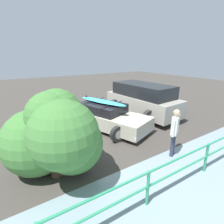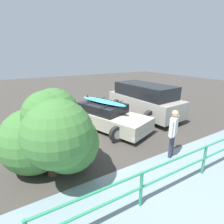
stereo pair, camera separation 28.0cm
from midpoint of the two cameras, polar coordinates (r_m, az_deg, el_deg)
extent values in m
cube|color=#423D38|center=(8.90, -2.36, -3.99)|extent=(44.00, 44.00, 0.02)
cube|color=#B7B29E|center=(8.31, -1.16, -1.97)|extent=(2.92, 4.59, 0.59)
cube|color=black|center=(8.26, -2.08, 1.54)|extent=(2.00, 2.41, 0.40)
cube|color=silver|center=(7.28, 11.63, -6.89)|extent=(1.55, 0.63, 0.14)
cube|color=silver|center=(9.81, -10.52, -0.19)|extent=(1.55, 0.63, 0.14)
cylinder|color=black|center=(8.26, 9.61, -3.44)|extent=(0.68, 0.18, 0.68)
cylinder|color=#99999E|center=(8.26, 9.61, -3.44)|extent=(0.37, 0.19, 0.37)
cylinder|color=black|center=(7.01, 2.83, -7.22)|extent=(0.68, 0.18, 0.68)
cylinder|color=#99999E|center=(7.01, 2.83, -7.22)|extent=(0.37, 0.19, 0.37)
cylinder|color=black|center=(9.78, -3.98, 0.21)|extent=(0.68, 0.18, 0.68)
cylinder|color=#99999E|center=(9.78, -3.98, 0.21)|extent=(0.37, 0.19, 0.37)
cylinder|color=black|center=(8.75, -11.29, -2.29)|extent=(0.68, 0.18, 0.68)
cylinder|color=#99999E|center=(8.75, -11.29, -2.29)|extent=(0.37, 0.19, 0.37)
cylinder|color=black|center=(7.84, 1.00, 2.46)|extent=(1.57, 0.58, 0.03)
cylinder|color=black|center=(8.58, -4.95, 3.77)|extent=(1.57, 0.58, 0.03)
ellipsoid|color=#33B7D6|center=(8.18, -2.03, 3.55)|extent=(1.35, 2.71, 0.09)
cone|color=black|center=(8.90, -7.14, 5.38)|extent=(0.10, 0.10, 0.14)
cube|color=#9E998E|center=(10.04, 11.19, 2.62)|extent=(2.07, 4.51, 0.89)
cube|color=black|center=(9.86, 11.47, 7.00)|extent=(1.86, 3.53, 0.67)
cylinder|color=black|center=(11.66, 3.11, 5.60)|extent=(0.76, 0.23, 0.74)
cylinder|color=black|center=(10.00, 20.11, -0.02)|extent=(0.83, 0.22, 0.83)
cylinder|color=#99999E|center=(10.00, 20.11, -0.02)|extent=(0.45, 0.23, 0.45)
cylinder|color=black|center=(8.64, 13.14, -2.14)|extent=(0.83, 0.22, 0.83)
cylinder|color=#99999E|center=(8.64, 13.14, -2.14)|extent=(0.45, 0.23, 0.45)
cylinder|color=black|center=(11.63, 9.56, 3.29)|extent=(0.83, 0.22, 0.83)
cylinder|color=#99999E|center=(11.63, 9.56, 3.29)|extent=(0.45, 0.23, 0.45)
cylinder|color=black|center=(10.48, 2.48, 1.90)|extent=(0.83, 0.22, 0.83)
cylinder|color=#99999E|center=(10.48, 2.48, 1.90)|extent=(0.45, 0.23, 0.45)
cylinder|color=#33384C|center=(6.52, 20.24, -9.76)|extent=(0.12, 0.12, 0.82)
cylinder|color=#33384C|center=(6.33, 19.83, -10.61)|extent=(0.12, 0.12, 0.82)
cube|color=silver|center=(6.13, 20.75, -4.25)|extent=(0.51, 0.39, 0.61)
sphere|color=#D6A884|center=(5.99, 21.21, -0.44)|extent=(0.22, 0.22, 0.22)
cylinder|color=silver|center=(6.40, 21.22, -3.62)|extent=(0.09, 0.09, 0.58)
cylinder|color=silver|center=(5.88, 20.20, -5.40)|extent=(0.09, 0.09, 0.58)
cylinder|color=#2D9366|center=(5.92, 29.11, -13.47)|extent=(0.07, 0.07, 0.92)
cylinder|color=#2D9366|center=(4.37, 11.44, -23.49)|extent=(0.07, 0.07, 0.92)
cylinder|color=#2D9366|center=(5.72, 29.77, -9.74)|extent=(9.28, 0.17, 0.06)
cylinder|color=#2D9366|center=(5.90, 29.18, -13.08)|extent=(9.28, 0.17, 0.06)
cylinder|color=#4C3828|center=(5.52, -17.27, -16.27)|extent=(0.34, 0.34, 0.59)
sphere|color=#427A38|center=(4.95, -18.69, -1.02)|extent=(1.35, 1.35, 1.35)
sphere|color=#427A38|center=(4.29, -15.28, -6.94)|extent=(1.68, 1.68, 1.68)
sphere|color=#427A38|center=(5.57, -22.73, -8.64)|extent=(1.94, 1.94, 1.94)
sphere|color=#427A38|center=(5.13, -12.21, -9.80)|extent=(1.71, 1.71, 1.71)
sphere|color=#427A38|center=(5.06, -16.79, -0.13)|extent=(1.35, 1.35, 1.35)
camera|label=1|loc=(0.14, -88.96, 0.34)|focal=28.00mm
camera|label=2|loc=(0.14, 91.04, -0.34)|focal=28.00mm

